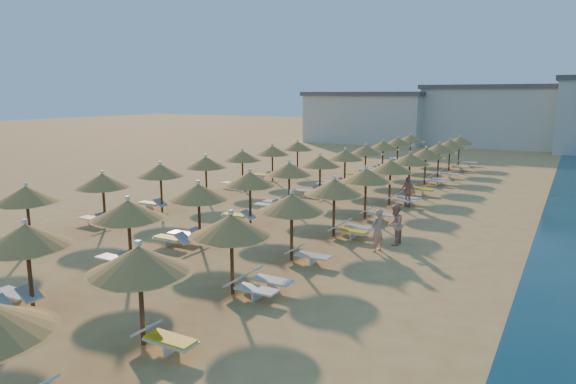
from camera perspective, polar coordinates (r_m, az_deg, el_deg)
The scene contains 9 objects.
ground at distance 22.20m, azimuth -2.28°, elevation -5.27°, with size 220.00×220.00×0.00m, color tan.
hotel_blocks at distance 65.04m, azimuth 22.32°, elevation 7.82°, with size 44.90×11.01×8.10m.
parasol_row_east at distance 27.48m, azimuth 10.07°, elevation 2.29°, with size 2.64×44.50×2.69m.
parasol_row_west at distance 29.20m, azimuth 1.96°, elevation 2.94°, with size 2.64×44.50×2.69m.
parasol_row_inland at distance 30.67m, azimuth -9.13°, elevation 3.19°, with size 2.64×25.47×2.69m.
loungers at distance 28.70m, azimuth 2.80°, elevation -0.89°, with size 13.15×42.41×0.66m.
beachgoer_b at distance 21.66m, azimuth 11.78°, elevation -3.59°, with size 0.82×0.64×1.69m, color tan.
beachgoer_c at distance 29.19m, azimuth 13.14°, elevation 0.02°, with size 0.98×0.41×1.67m, color tan.
beachgoer_a at distance 20.61m, azimuth 9.92°, elevation -4.21°, with size 0.63×0.41×1.73m, color tan.
Camera 1 is at (11.23, -18.15, 6.12)m, focal length 32.00 mm.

